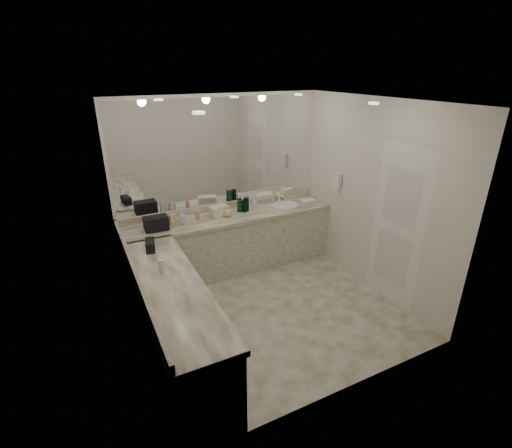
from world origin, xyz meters
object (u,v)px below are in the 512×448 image
sink (285,206)px  soap_bottle_a (171,218)px  black_toiletry_bag (156,224)px  cream_cosmetic_case (219,211)px  hand_towel (308,201)px  soap_bottle_c (227,211)px  soap_bottle_b (182,217)px  wall_phone (338,181)px

sink → soap_bottle_a: bearing=179.0°
black_toiletry_bag → cream_cosmetic_case: black_toiletry_bag is taller
hand_towel → soap_bottle_c: 1.42m
hand_towel → soap_bottle_a: bearing=178.1°
cream_cosmetic_case → soap_bottle_c: soap_bottle_c is taller
soap_bottle_c → black_toiletry_bag: bearing=-178.7°
soap_bottle_c → cream_cosmetic_case: bearing=144.0°
hand_towel → soap_bottle_a: 2.23m
soap_bottle_c → soap_bottle_b: bearing=177.2°
wall_phone → hand_towel: size_ratio=1.07×
sink → wall_phone: bearing=-39.6°
black_toiletry_bag → soap_bottle_a: (0.23, 0.09, 0.01)m
soap_bottle_a → soap_bottle_b: bearing=-12.4°
sink → cream_cosmetic_case: size_ratio=1.60×
wall_phone → soap_bottle_c: 1.72m
sink → black_toiletry_bag: 2.05m
sink → soap_bottle_c: bearing=-178.1°
sink → soap_bottle_c: size_ratio=2.65×
wall_phone → soap_bottle_b: bearing=167.7°
wall_phone → soap_bottle_b: wall_phone is taller
hand_towel → soap_bottle_b: size_ratio=1.17×
black_toiletry_bag → hand_towel: bearing=0.4°
wall_phone → black_toiletry_bag: bearing=170.5°
cream_cosmetic_case → black_toiletry_bag: bearing=170.2°
cream_cosmetic_case → wall_phone: bearing=-33.2°
sink → black_toiletry_bag: bearing=-178.4°
sink → soap_bottle_c: 1.02m
soap_bottle_a → soap_bottle_c: soap_bottle_a is taller
sink → cream_cosmetic_case: (-1.11, 0.04, 0.08)m
wall_phone → soap_bottle_c: bearing=163.9°
cream_cosmetic_case → soap_bottle_a: soap_bottle_a is taller
wall_phone → black_toiletry_bag: wall_phone is taller
hand_towel → soap_bottle_b: bearing=178.9°
sink → hand_towel: hand_towel is taller
cream_cosmetic_case → soap_bottle_b: (-0.56, -0.04, 0.02)m
black_toiletry_bag → soap_bottle_b: (0.38, 0.06, 0.01)m
wall_phone → soap_bottle_b: 2.36m
soap_bottle_b → soap_bottle_c: 0.66m
wall_phone → soap_bottle_b: (-2.28, 0.50, -0.35)m
black_toiletry_bag → wall_phone: bearing=-9.5°
black_toiletry_bag → soap_bottle_c: (1.04, 0.02, -0.01)m
black_toiletry_bag → soap_bottle_a: bearing=21.2°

